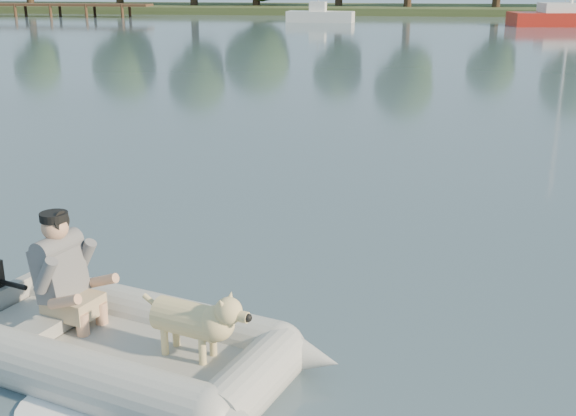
% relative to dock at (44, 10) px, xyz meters
% --- Properties ---
extents(water, '(160.00, 160.00, 0.00)m').
position_rel_dock_xyz_m(water, '(26.00, -52.00, -0.52)').
color(water, slate).
rests_on(water, ground).
extents(shore_bank, '(160.00, 12.00, 0.70)m').
position_rel_dock_xyz_m(shore_bank, '(26.00, 10.00, -0.27)').
color(shore_bank, '#47512D').
rests_on(shore_bank, water).
extents(dock, '(18.00, 2.00, 1.04)m').
position_rel_dock_xyz_m(dock, '(0.00, 0.00, 0.00)').
color(dock, '#4C331E').
rests_on(dock, water).
extents(dinghy, '(5.97, 5.28, 1.43)m').
position_rel_dock_xyz_m(dinghy, '(25.37, -52.53, 0.09)').
color(dinghy, '#A3A39D').
rests_on(dinghy, water).
extents(man, '(0.92, 0.85, 1.11)m').
position_rel_dock_xyz_m(man, '(24.71, -52.25, 0.28)').
color(man, slate).
rests_on(man, dinghy).
extents(dog, '(1.02, 0.64, 0.64)m').
position_rel_dock_xyz_m(dog, '(26.02, -52.70, 0.02)').
color(dog, tan).
rests_on(dog, dinghy).
extents(motorboat, '(5.14, 2.37, 2.11)m').
position_rel_dock_xyz_m(motorboat, '(23.10, -4.12, 0.44)').
color(motorboat, white).
rests_on(motorboat, water).
extents(sailboat, '(9.22, 3.80, 12.31)m').
position_rel_dock_xyz_m(sailboat, '(40.56, -5.88, 0.02)').
color(sailboat, '#A91D13').
rests_on(sailboat, water).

